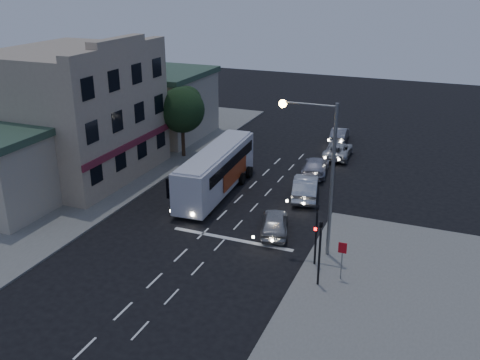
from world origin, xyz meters
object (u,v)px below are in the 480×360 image
at_px(traffic_signal_main, 316,227).
at_px(regulatory_sign, 342,255).
at_px(car_sedan_c, 338,150).
at_px(car_sedan_a, 306,187).
at_px(car_sedan_b, 316,166).
at_px(tour_bus, 216,170).
at_px(car_suv, 274,223).
at_px(streetlight, 322,162).
at_px(traffic_signal_side, 320,246).
at_px(car_extra, 340,134).
at_px(street_tree, 182,108).

height_order(traffic_signal_main, regulatory_sign, traffic_signal_main).
distance_m(car_sedan_c, traffic_signal_main, 19.60).
bearing_deg(car_sedan_a, car_sedan_b, -96.17).
distance_m(tour_bus, regulatory_sign, 14.31).
height_order(tour_bus, car_sedan_c, tour_bus).
height_order(car_suv, streetlight, streetlight).
xyz_separation_m(regulatory_sign, streetlight, (-1.96, 2.44, 4.14)).
bearing_deg(car_sedan_c, car_suv, 85.42).
height_order(car_sedan_a, streetlight, streetlight).
bearing_deg(regulatory_sign, traffic_signal_main, 149.16).
xyz_separation_m(tour_bus, car_sedan_b, (5.91, 6.65, -1.15)).
height_order(car_sedan_c, traffic_signal_side, traffic_signal_side).
bearing_deg(streetlight, car_extra, 98.96).
distance_m(car_sedan_b, car_sedan_c, 4.97).
bearing_deg(car_sedan_c, traffic_signal_side, 96.82).
relative_size(car_sedan_b, streetlight, 0.53).
xyz_separation_m(car_sedan_a, car_extra, (-0.68, 14.80, -0.13)).
height_order(car_suv, car_sedan_a, car_sedan_a).
relative_size(car_suv, car_sedan_c, 0.88).
height_order(car_sedan_c, regulatory_sign, regulatory_sign).
relative_size(traffic_signal_side, streetlight, 0.46).
xyz_separation_m(car_suv, regulatory_sign, (5.12, -4.04, 0.88)).
height_order(regulatory_sign, street_tree, street_tree).
height_order(traffic_signal_main, street_tree, street_tree).
relative_size(streetlight, street_tree, 1.45).
height_order(car_sedan_b, streetlight, streetlight).
bearing_deg(car_sedan_a, traffic_signal_side, 96.49).
height_order(car_extra, street_tree, street_tree).
relative_size(car_suv, traffic_signal_main, 1.03).
bearing_deg(car_suv, regulatory_sign, 124.97).
height_order(car_suv, street_tree, street_tree).
bearing_deg(street_tree, car_sedan_c, 21.44).
bearing_deg(traffic_signal_side, car_extra, 99.86).
relative_size(car_sedan_c, regulatory_sign, 2.17).
height_order(car_extra, traffic_signal_side, traffic_signal_side).
relative_size(car_suv, car_sedan_a, 0.85).
xyz_separation_m(traffic_signal_side, regulatory_sign, (1.00, 0.96, -0.82)).
xyz_separation_m(car_sedan_b, car_extra, (-0.15, 9.81, -0.01)).
height_order(car_sedan_b, traffic_signal_main, traffic_signal_main).
bearing_deg(streetlight, car_sedan_c, 98.49).
relative_size(tour_bus, car_suv, 2.65).
distance_m(car_extra, traffic_signal_side, 26.64).
distance_m(car_sedan_a, car_sedan_c, 9.90).
relative_size(car_sedan_a, car_sedan_c, 1.04).
bearing_deg(traffic_signal_side, car_suv, 129.47).
xyz_separation_m(car_sedan_a, street_tree, (-12.64, 4.84, 3.68)).
height_order(car_sedan_a, car_extra, car_sedan_a).
height_order(tour_bus, regulatory_sign, tour_bus).
distance_m(regulatory_sign, street_tree, 23.40).
bearing_deg(tour_bus, car_suv, -40.70).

